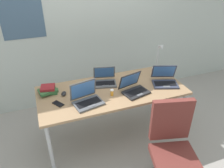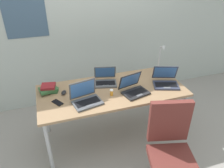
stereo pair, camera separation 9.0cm
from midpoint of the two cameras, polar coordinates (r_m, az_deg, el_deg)
The scene contains 13 objects.
ground_plane at distance 3.16m, azimuth -0.83°, elevation -12.91°, with size 12.00×12.00×0.00m, color gray.
wall_back at distance 3.46m, azimuth -7.34°, elevation 15.71°, with size 6.00×0.13×2.60m.
desk at distance 2.74m, azimuth -0.94°, elevation -2.48°, with size 1.80×0.80×0.74m.
desk_lamp at distance 3.15m, azimuth 11.27°, elevation 6.80°, with size 0.12×0.18×0.40m.
laptop_center at distance 2.47m, azimuth -7.62°, elevation -3.88°, with size 0.36×0.31×0.24m.
laptop_mid_desk at distance 2.65m, azimuth 4.79°, elevation -1.22°, with size 0.36×0.33×0.22m.
laptop_front_left at distance 2.82m, azimuth -2.77°, elevation 0.98°, with size 0.33×0.31×0.20m.
laptop_back_left at distance 2.89m, azimuth 12.71°, elevation 0.98°, with size 0.39×0.37×0.22m.
computer_mouse at distance 2.67m, azimuth -13.41°, elevation -2.45°, with size 0.06×0.10×0.03m, color black.
cell_phone at distance 2.53m, azimuth -14.85°, elevation -5.02°, with size 0.06×0.14×0.01m, color black.
pill_bottle at distance 2.58m, azimuth -1.01°, elevation -2.19°, with size 0.04×0.04×0.08m.
book_stack at distance 2.74m, azimuth -17.20°, elevation -1.50°, with size 0.24×0.20×0.09m.
office_chair at distance 2.44m, azimuth 14.36°, elevation -17.59°, with size 0.54×0.59×0.97m.
Camera 1 is at (-0.79, -2.15, 2.18)m, focal length 35.08 mm.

